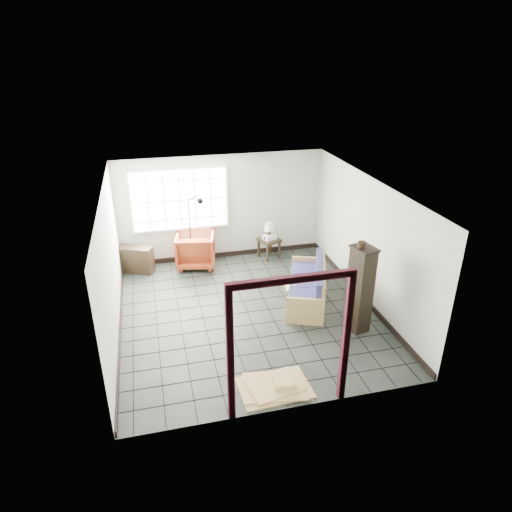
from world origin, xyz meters
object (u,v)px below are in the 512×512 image
object	(u,v)px
side_table	(269,242)
futon_sofa	(309,288)
tall_shelf	(360,289)
armchair	(195,248)

from	to	relation	value
side_table	futon_sofa	bearing A→B (deg)	-83.53
futon_sofa	tall_shelf	xyz separation A→B (m)	(0.52, -1.19, 0.55)
futon_sofa	armchair	world-z (taller)	armchair
tall_shelf	armchair	bearing A→B (deg)	113.93
futon_sofa	tall_shelf	bearing A→B (deg)	-45.37
futon_sofa	tall_shelf	distance (m)	1.42
armchair	side_table	distance (m)	1.84
armchair	side_table	world-z (taller)	armchair
futon_sofa	armchair	distance (m)	3.08
futon_sofa	armchair	bearing A→B (deg)	154.01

